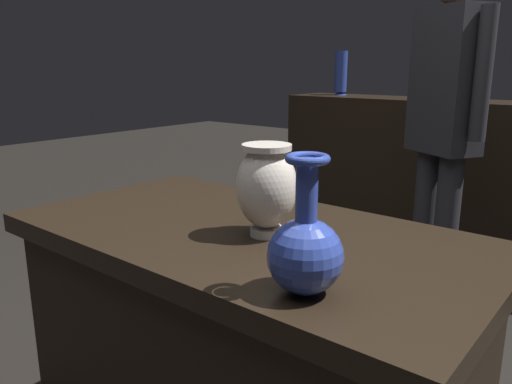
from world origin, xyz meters
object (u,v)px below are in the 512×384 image
object	(u,v)px
vase_tall_behind	(305,249)
visitor_center_back	(445,118)
shelf_vase_far_left	(341,73)
vase_centerpiece	(267,186)

from	to	relation	value
vase_tall_behind	visitor_center_back	xyz separation A→B (m)	(-0.32, 1.61, 0.08)
shelf_vase_far_left	vase_tall_behind	bearing A→B (deg)	-61.25
vase_centerpiece	vase_tall_behind	bearing A→B (deg)	-39.65
vase_tall_behind	visitor_center_back	size ratio (longest dim) A/B	0.15
vase_centerpiece	shelf_vase_far_left	bearing A→B (deg)	116.10
vase_tall_behind	shelf_vase_far_left	world-z (taller)	shelf_vase_far_left
vase_centerpiece	vase_tall_behind	xyz separation A→B (m)	(0.24, -0.20, -0.04)
vase_tall_behind	vase_centerpiece	bearing A→B (deg)	140.35
shelf_vase_far_left	vase_centerpiece	bearing A→B (deg)	-63.90
vase_centerpiece	visitor_center_back	xyz separation A→B (m)	(-0.08, 1.41, 0.04)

